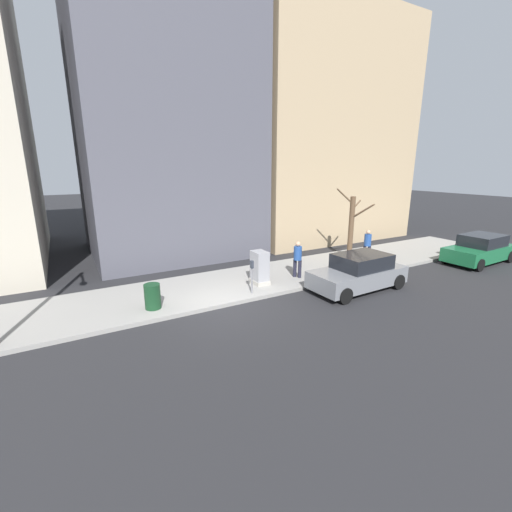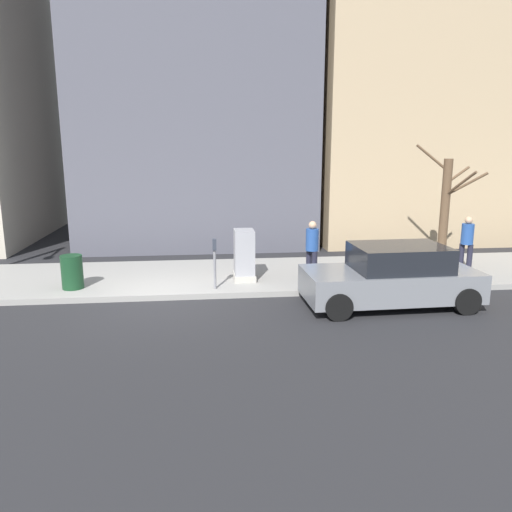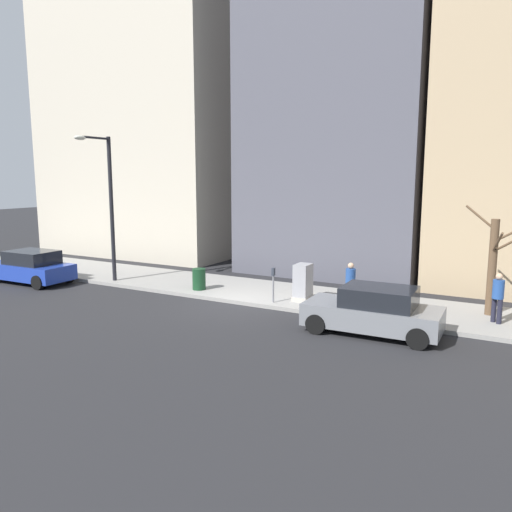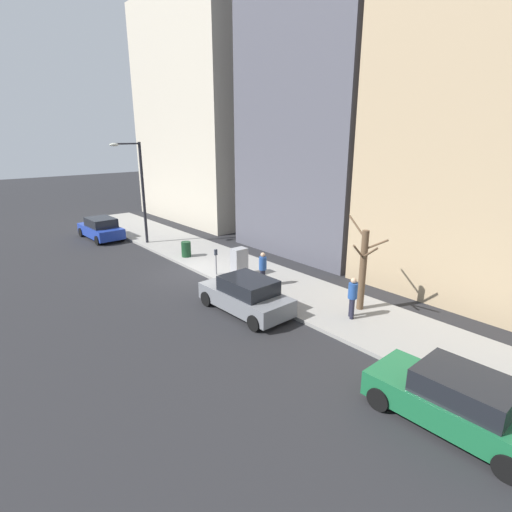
{
  "view_description": "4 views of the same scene",
  "coord_description": "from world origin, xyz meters",
  "px_view_note": "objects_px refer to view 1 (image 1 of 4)",
  "views": [
    {
      "loc": [
        -10.74,
        4.77,
        5.09
      ],
      "look_at": [
        1.55,
        -2.23,
        1.33
      ],
      "focal_mm": 24.0,
      "sensor_mm": 36.0,
      "label": 1
    },
    {
      "loc": [
        -12.38,
        -1.12,
        3.86
      ],
      "look_at": [
        -0.09,
        -2.45,
        1.14
      ],
      "focal_mm": 35.0,
      "sensor_mm": 36.0,
      "label": 2
    },
    {
      "loc": [
        -16.07,
        -9.82,
        4.92
      ],
      "look_at": [
        1.7,
        0.03,
        1.66
      ],
      "focal_mm": 35.0,
      "sensor_mm": 36.0,
      "label": 3
    },
    {
      "loc": [
        -10.51,
        -17.65,
        7.08
      ],
      "look_at": [
        0.7,
        -4.31,
        1.77
      ],
      "focal_mm": 28.0,
      "sensor_mm": 36.0,
      "label": 4
    }
  ],
  "objects_px": {
    "bare_tree": "(352,225)",
    "trash_bin": "(153,296)",
    "parking_meter": "(252,273)",
    "office_tower_left": "(300,135)",
    "parked_car_green": "(480,249)",
    "utility_box": "(260,268)",
    "pedestrian_midblock": "(298,257)",
    "parked_car_grey": "(358,273)",
    "pedestrian_near_meter": "(367,244)"
  },
  "relations": [
    {
      "from": "bare_tree",
      "to": "trash_bin",
      "type": "relative_size",
      "value": 4.21
    },
    {
      "from": "parking_meter",
      "to": "office_tower_left",
      "type": "relative_size",
      "value": 0.09
    },
    {
      "from": "parked_car_green",
      "to": "parking_meter",
      "type": "bearing_deg",
      "value": 81.0
    },
    {
      "from": "utility_box",
      "to": "pedestrian_midblock",
      "type": "distance_m",
      "value": 1.94
    },
    {
      "from": "trash_bin",
      "to": "office_tower_left",
      "type": "height_order",
      "value": "office_tower_left"
    },
    {
      "from": "pedestrian_midblock",
      "to": "office_tower_left",
      "type": "relative_size",
      "value": 0.11
    },
    {
      "from": "parked_car_grey",
      "to": "parked_car_green",
      "type": "bearing_deg",
      "value": -93.15
    },
    {
      "from": "pedestrian_near_meter",
      "to": "pedestrian_midblock",
      "type": "distance_m",
      "value": 4.87
    },
    {
      "from": "parked_car_green",
      "to": "parked_car_grey",
      "type": "distance_m",
      "value": 8.69
    },
    {
      "from": "parked_car_green",
      "to": "office_tower_left",
      "type": "distance_m",
      "value": 14.47
    },
    {
      "from": "parking_meter",
      "to": "bare_tree",
      "type": "bearing_deg",
      "value": -73.86
    },
    {
      "from": "bare_tree",
      "to": "parked_car_green",
      "type": "bearing_deg",
      "value": -124.26
    },
    {
      "from": "parked_car_grey",
      "to": "office_tower_left",
      "type": "xyz_separation_m",
      "value": [
        12.35,
        -5.9,
        6.57
      ]
    },
    {
      "from": "parked_car_grey",
      "to": "pedestrian_near_meter",
      "type": "distance_m",
      "value": 4.28
    },
    {
      "from": "trash_bin",
      "to": "bare_tree",
      "type": "bearing_deg",
      "value": -81.42
    },
    {
      "from": "utility_box",
      "to": "bare_tree",
      "type": "height_order",
      "value": "bare_tree"
    },
    {
      "from": "utility_box",
      "to": "parking_meter",
      "type": "bearing_deg",
      "value": 134.94
    },
    {
      "from": "bare_tree",
      "to": "office_tower_left",
      "type": "height_order",
      "value": "office_tower_left"
    },
    {
      "from": "parked_car_green",
      "to": "office_tower_left",
      "type": "xyz_separation_m",
      "value": [
        12.58,
        2.79,
        6.57
      ]
    },
    {
      "from": "trash_bin",
      "to": "pedestrian_near_meter",
      "type": "bearing_deg",
      "value": -86.33
    },
    {
      "from": "pedestrian_near_meter",
      "to": "parked_car_green",
      "type": "bearing_deg",
      "value": -167.19
    },
    {
      "from": "parked_car_grey",
      "to": "bare_tree",
      "type": "height_order",
      "value": "bare_tree"
    },
    {
      "from": "trash_bin",
      "to": "parked_car_green",
      "type": "bearing_deg",
      "value": -97.31
    },
    {
      "from": "parked_car_grey",
      "to": "parking_meter",
      "type": "distance_m",
      "value": 4.54
    },
    {
      "from": "parked_car_grey",
      "to": "parking_meter",
      "type": "relative_size",
      "value": 3.15
    },
    {
      "from": "parked_car_green",
      "to": "utility_box",
      "type": "bearing_deg",
      "value": 76.58
    },
    {
      "from": "parking_meter",
      "to": "utility_box",
      "type": "height_order",
      "value": "utility_box"
    },
    {
      "from": "pedestrian_near_meter",
      "to": "pedestrian_midblock",
      "type": "bearing_deg",
      "value": 46.04
    },
    {
      "from": "parked_car_green",
      "to": "pedestrian_midblock",
      "type": "height_order",
      "value": "pedestrian_midblock"
    },
    {
      "from": "pedestrian_near_meter",
      "to": "pedestrian_midblock",
      "type": "height_order",
      "value": "same"
    },
    {
      "from": "utility_box",
      "to": "pedestrian_near_meter",
      "type": "bearing_deg",
      "value": -87.19
    },
    {
      "from": "bare_tree",
      "to": "pedestrian_midblock",
      "type": "distance_m",
      "value": 4.85
    },
    {
      "from": "utility_box",
      "to": "office_tower_left",
      "type": "relative_size",
      "value": 0.1
    },
    {
      "from": "pedestrian_near_meter",
      "to": "office_tower_left",
      "type": "bearing_deg",
      "value": -63.66
    },
    {
      "from": "parked_car_grey",
      "to": "utility_box",
      "type": "xyz_separation_m",
      "value": [
        2.32,
        3.44,
        0.11
      ]
    },
    {
      "from": "parking_meter",
      "to": "office_tower_left",
      "type": "xyz_separation_m",
      "value": [
        10.88,
        -10.19,
        6.33
      ]
    },
    {
      "from": "parked_car_grey",
      "to": "pedestrian_midblock",
      "type": "height_order",
      "value": "pedestrian_midblock"
    },
    {
      "from": "pedestrian_near_meter",
      "to": "parking_meter",
      "type": "bearing_deg",
      "value": 49.94
    },
    {
      "from": "bare_tree",
      "to": "trash_bin",
      "type": "distance_m",
      "value": 11.33
    },
    {
      "from": "parked_car_green",
      "to": "pedestrian_near_meter",
      "type": "relative_size",
      "value": 2.56
    },
    {
      "from": "utility_box",
      "to": "parked_car_grey",
      "type": "bearing_deg",
      "value": -123.95
    },
    {
      "from": "parked_car_green",
      "to": "trash_bin",
      "type": "distance_m",
      "value": 16.89
    },
    {
      "from": "utility_box",
      "to": "office_tower_left",
      "type": "distance_m",
      "value": 15.15
    },
    {
      "from": "utility_box",
      "to": "office_tower_left",
      "type": "height_order",
      "value": "office_tower_left"
    },
    {
      "from": "parked_car_grey",
      "to": "parking_meter",
      "type": "xyz_separation_m",
      "value": [
        1.47,
        4.29,
        0.24
      ]
    },
    {
      "from": "trash_bin",
      "to": "pedestrian_midblock",
      "type": "relative_size",
      "value": 0.54
    },
    {
      "from": "office_tower_left",
      "to": "bare_tree",
      "type": "bearing_deg",
      "value": 162.05
    },
    {
      "from": "utility_box",
      "to": "pedestrian_near_meter",
      "type": "distance_m",
      "value": 6.79
    },
    {
      "from": "parking_meter",
      "to": "utility_box",
      "type": "distance_m",
      "value": 1.21
    },
    {
      "from": "utility_box",
      "to": "pedestrian_midblock",
      "type": "height_order",
      "value": "pedestrian_midblock"
    }
  ]
}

